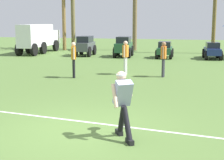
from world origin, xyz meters
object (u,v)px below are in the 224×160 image
object	(u,v)px
parked_car_slot_d	(212,50)
palm_tree_far_left	(64,9)
frisbee_in_flight	(123,97)
box_truck	(39,37)
frisbee_thrower	(123,101)
teammate_midfield	(164,56)
parked_car_slot_c	(165,50)
parked_car_slot_a	(85,45)
parked_car_slot_b	(124,46)
teammate_deep	(125,54)
palm_tree_right_of_centre	(135,3)
teammate_near_sideline	(74,56)

from	to	relation	value
parked_car_slot_d	palm_tree_far_left	bearing A→B (deg)	161.99
frisbee_in_flight	box_truck	bearing A→B (deg)	122.41
frisbee_thrower	frisbee_in_flight	xyz separation A→B (m)	(-0.11, 0.52, -0.03)
teammate_midfield	parked_car_slot_c	xyz separation A→B (m)	(-0.86, 8.03, -0.38)
parked_car_slot_a	parked_car_slot_b	size ratio (longest dim) A/B	1.00
palm_tree_far_left	teammate_deep	bearing A→B (deg)	-55.68
parked_car_slot_a	palm_tree_right_of_centre	distance (m)	6.71
frisbee_thrower	parked_car_slot_c	distance (m)	16.39
teammate_near_sideline	palm_tree_right_of_centre	size ratio (longest dim) A/B	0.23
parked_car_slot_a	palm_tree_far_left	xyz separation A→B (m)	(-3.30, 3.98, 2.69)
frisbee_in_flight	teammate_deep	distance (m)	8.25
box_truck	palm_tree_far_left	xyz separation A→B (m)	(0.81, 3.03, 2.20)
teammate_midfield	parked_car_slot_c	size ratio (longest dim) A/B	0.70
parked_car_slot_d	box_truck	xyz separation A→B (m)	(-12.89, 0.90, 0.67)
teammate_deep	box_truck	world-z (taller)	box_truck
frisbee_in_flight	teammate_deep	world-z (taller)	teammate_deep
frisbee_thrower	parked_car_slot_a	distance (m)	17.75
parked_car_slot_a	teammate_near_sideline	bearing A→B (deg)	-73.25
teammate_near_sideline	parked_car_slot_b	bearing A→B (deg)	89.76
parked_car_slot_c	teammate_midfield	bearing A→B (deg)	-83.86
parked_car_slot_a	parked_car_slot_c	size ratio (longest dim) A/B	1.08
teammate_near_sideline	parked_car_slot_a	size ratio (longest dim) A/B	0.64
teammate_deep	palm_tree_far_left	bearing A→B (deg)	124.32
palm_tree_far_left	parked_car_slot_c	bearing A→B (deg)	-24.26
teammate_near_sideline	palm_tree_far_left	bearing A→B (deg)	114.63
frisbee_thrower	teammate_near_sideline	distance (m)	8.07
parked_car_slot_a	palm_tree_far_left	bearing A→B (deg)	129.66
teammate_near_sideline	palm_tree_right_of_centre	world-z (taller)	palm_tree_right_of_centre
parked_car_slot_c	parked_car_slot_a	bearing A→B (deg)	179.24
teammate_deep	box_truck	distance (m)	12.53
parked_car_slot_d	palm_tree_right_of_centre	xyz separation A→B (m)	(-6.26, 5.29, 3.35)
frisbee_thrower	frisbee_in_flight	size ratio (longest dim) A/B	4.81
frisbee_in_flight	teammate_midfield	distance (m)	7.81
frisbee_thrower	parked_car_slot_c	world-z (taller)	frisbee_thrower
teammate_near_sideline	palm_tree_right_of_centre	bearing A→B (deg)	91.17
parked_car_slot_b	parked_car_slot_c	distance (m)	2.85
parked_car_slot_b	palm_tree_far_left	size ratio (longest dim) A/B	0.44
teammate_near_sideline	parked_car_slot_c	world-z (taller)	teammate_near_sideline
teammate_midfield	teammate_deep	world-z (taller)	same
parked_car_slot_b	box_truck	world-z (taller)	box_truck
teammate_near_sideline	teammate_deep	xyz separation A→B (m)	(1.97, 1.50, 0.00)
frisbee_in_flight	parked_car_slot_c	distance (m)	15.86
parked_car_slot_c	palm_tree_right_of_centre	distance (m)	7.13
frisbee_in_flight	palm_tree_far_left	bearing A→B (deg)	116.45
teammate_deep	parked_car_slot_a	world-z (taller)	teammate_deep
palm_tree_far_left	palm_tree_right_of_centre	size ratio (longest dim) A/B	0.81
frisbee_in_flight	parked_car_slot_c	size ratio (longest dim) A/B	0.13
palm_tree_far_left	parked_car_slot_b	bearing A→B (deg)	-33.38
frisbee_thrower	parked_car_slot_a	bearing A→B (deg)	112.21
parked_car_slot_a	palm_tree_right_of_centre	size ratio (longest dim) A/B	0.35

